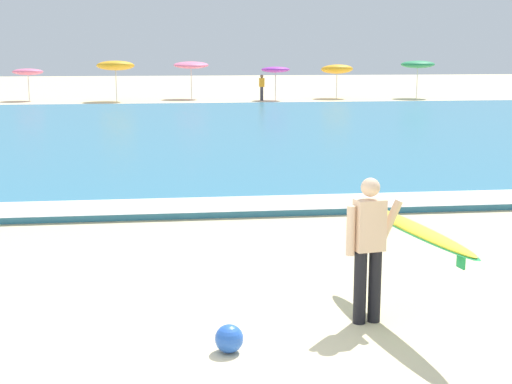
{
  "coord_description": "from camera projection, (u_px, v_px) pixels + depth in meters",
  "views": [
    {
      "loc": [
        -0.63,
        -7.0,
        3.17
      ],
      "look_at": [
        0.67,
        3.4,
        1.1
      ],
      "focal_mm": 51.09,
      "sensor_mm": 36.0,
      "label": 1
    }
  ],
  "objects": [
    {
      "name": "beach_ball",
      "position": [
        229.0,
        339.0,
        7.7
      ],
      "size": [
        0.31,
        0.31,
        0.31
      ],
      "primitive_type": "sphere",
      "color": "blue",
      "rests_on": "ground"
    },
    {
      "name": "surfer_with_board",
      "position": [
        390.0,
        235.0,
        8.46
      ],
      "size": [
        1.18,
        2.89,
        1.73
      ],
      "color": "black",
      "rests_on": "ground"
    },
    {
      "name": "beach_umbrella_2",
      "position": [
        191.0,
        65.0,
        46.1
      ],
      "size": [
        2.22,
        2.24,
        2.39
      ],
      "color": "beige",
      "rests_on": "ground"
    },
    {
      "name": "beach_umbrella_0",
      "position": [
        28.0,
        72.0,
        44.45
      ],
      "size": [
        1.84,
        1.86,
        2.01
      ],
      "color": "beige",
      "rests_on": "ground"
    },
    {
      "name": "ground_plane",
      "position": [
        232.0,
        361.0,
        7.5
      ],
      "size": [
        160.0,
        160.0,
        0.0
      ],
      "primitive_type": "plane",
      "color": "beige"
    },
    {
      "name": "beach_umbrella_5",
      "position": [
        418.0,
        64.0,
        46.7
      ],
      "size": [
        2.15,
        2.16,
        2.41
      ],
      "color": "beige",
      "rests_on": "ground"
    },
    {
      "name": "beach_umbrella_3",
      "position": [
        276.0,
        70.0,
        45.0
      ],
      "size": [
        1.78,
        1.79,
        2.1
      ],
      "color": "beige",
      "rests_on": "ground"
    },
    {
      "name": "beach_umbrella_4",
      "position": [
        337.0,
        69.0,
        46.68
      ],
      "size": [
        2.04,
        2.08,
        2.23
      ],
      "color": "beige",
      "rests_on": "ground"
    },
    {
      "name": "beach_umbrella_1",
      "position": [
        115.0,
        66.0,
        43.92
      ],
      "size": [
        2.27,
        2.31,
        2.52
      ],
      "color": "beige",
      "rests_on": "ground"
    },
    {
      "name": "sea",
      "position": [
        182.0,
        132.0,
        27.4
      ],
      "size": [
        120.0,
        28.0,
        0.14
      ],
      "primitive_type": "cube",
      "color": "teal",
      "rests_on": "ground"
    },
    {
      "name": "surf_foam",
      "position": [
        199.0,
        205.0,
        14.34
      ],
      "size": [
        120.0,
        1.4,
        0.01
      ],
      "primitive_type": "cube",
      "color": "white",
      "rests_on": "sea"
    },
    {
      "name": "beachgoer_near_row_left",
      "position": [
        262.0,
        87.0,
        44.81
      ],
      "size": [
        0.32,
        0.2,
        1.58
      ],
      "color": "#383842",
      "rests_on": "ground"
    }
  ]
}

